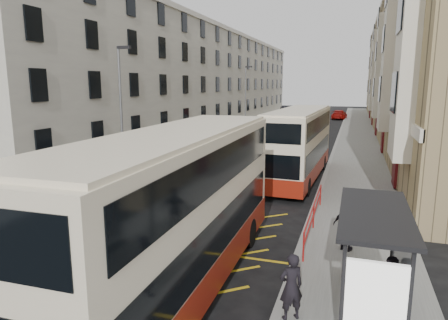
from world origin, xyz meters
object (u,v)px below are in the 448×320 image
(double_decker_front, at_px, (177,213))
(pedestrian_mid, at_px, (392,286))
(double_decker_rear, at_px, (299,144))
(pedestrian_far, at_px, (348,226))
(white_van, at_px, (265,124))
(bus_shelter, at_px, (381,246))
(street_lamp_far, at_px, (246,93))
(car_dark, at_px, (286,110))
(car_silver, at_px, (272,118))
(pedestrian_near, at_px, (291,287))
(street_lamp_near, at_px, (122,104))
(car_red, at_px, (339,115))

(double_decker_front, relative_size, pedestrian_mid, 7.59)
(double_decker_rear, bearing_deg, pedestrian_far, -71.01)
(white_van, bearing_deg, double_decker_rear, -55.29)
(bus_shelter, height_order, pedestrian_far, bus_shelter)
(street_lamp_far, distance_m, car_dark, 26.05)
(double_decker_front, relative_size, car_dark, 2.42)
(car_silver, bearing_deg, pedestrian_far, -70.11)
(pedestrian_near, xyz_separation_m, pedestrian_far, (1.22, 4.75, 0.02))
(street_lamp_near, distance_m, pedestrian_near, 18.44)
(white_van, relative_size, car_dark, 1.20)
(street_lamp_far, distance_m, pedestrian_far, 40.74)
(street_lamp_near, distance_m, car_silver, 39.16)
(white_van, xyz_separation_m, car_silver, (-1.39, 11.30, -0.11))
(car_silver, bearing_deg, white_van, -77.51)
(pedestrian_far, xyz_separation_m, car_silver, (-12.10, 47.04, -0.33))
(pedestrian_mid, distance_m, white_van, 41.28)
(street_lamp_near, relative_size, street_lamp_far, 1.00)
(street_lamp_near, bearing_deg, car_dark, 88.82)
(double_decker_rear, xyz_separation_m, car_silver, (-8.94, 36.44, -1.52))
(double_decker_front, relative_size, pedestrian_near, 6.83)
(street_lamp_near, height_order, car_dark, street_lamp_near)
(pedestrian_near, bearing_deg, car_dark, -115.35)
(street_lamp_far, distance_m, car_silver, 9.92)
(bus_shelter, height_order, double_decker_rear, double_decker_rear)
(car_red, bearing_deg, double_decker_front, 92.56)
(pedestrian_mid, relative_size, white_van, 0.27)
(street_lamp_far, bearing_deg, bus_shelter, -70.88)
(pedestrian_mid, height_order, car_silver, pedestrian_mid)
(pedestrian_mid, distance_m, pedestrian_far, 3.97)
(street_lamp_far, xyz_separation_m, car_silver, (1.83, 8.92, -3.94))
(double_decker_front, xyz_separation_m, car_dark, (-8.24, 67.98, -1.57))
(street_lamp_far, relative_size, white_van, 1.38)
(street_lamp_near, bearing_deg, white_van, 83.35)
(double_decker_rear, xyz_separation_m, car_dark, (-9.61, 53.26, -1.43))
(pedestrian_near, distance_m, pedestrian_mid, 2.56)
(white_van, height_order, car_red, white_van)
(pedestrian_far, relative_size, car_dark, 0.36)
(pedestrian_near, relative_size, car_red, 0.32)
(double_decker_front, distance_m, pedestrian_mid, 5.87)
(pedestrian_near, bearing_deg, car_red, -123.71)
(street_lamp_far, xyz_separation_m, pedestrian_near, (12.70, -42.87, -3.63))
(pedestrian_far, bearing_deg, double_decker_rear, -52.72)
(bus_shelter, distance_m, car_silver, 52.92)
(street_lamp_far, relative_size, pedestrian_mid, 5.21)
(street_lamp_near, distance_m, double_decker_rear, 11.31)
(street_lamp_far, bearing_deg, white_van, -36.45)
(double_decker_rear, bearing_deg, pedestrian_mid, -70.94)
(double_decker_rear, height_order, pedestrian_mid, double_decker_rear)
(street_lamp_far, height_order, double_decker_front, street_lamp_far)
(double_decker_front, xyz_separation_m, car_red, (2.04, 60.10, -1.59))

